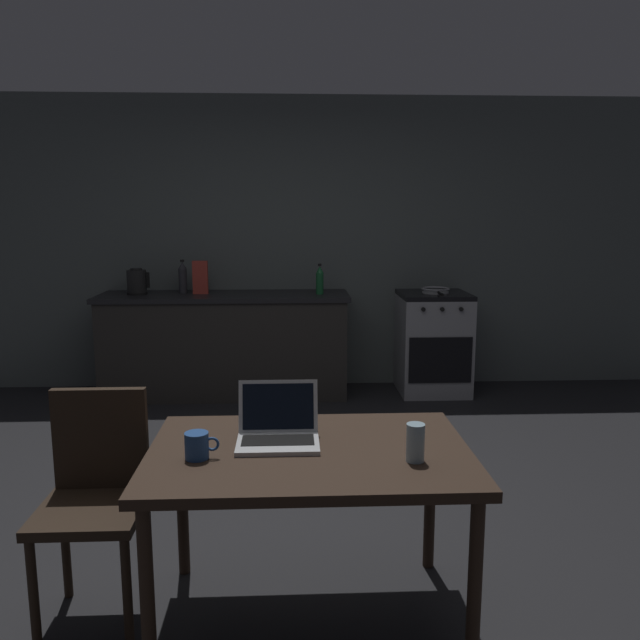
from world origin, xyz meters
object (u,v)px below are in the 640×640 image
object	(u,v)px
dining_table	(309,466)
bottle_b	(183,277)
cereal_box	(200,277)
chair	(96,488)
electric_kettle	(137,282)
stove_oven	(433,343)
frying_pan	(436,290)
drinking_glass	(415,443)
laptop	(278,431)
coffee_mug	(197,445)
bottle	(320,280)

from	to	relation	value
dining_table	bottle_b	bearing A→B (deg)	107.11
cereal_box	chair	bearing A→B (deg)	-90.03
dining_table	electric_kettle	world-z (taller)	electric_kettle
stove_oven	dining_table	bearing A→B (deg)	-110.58
chair	bottle_b	xyz separation A→B (m)	(-0.16, 3.18, 0.51)
frying_pan	drinking_glass	distance (m)	3.41
electric_kettle	frying_pan	distance (m)	2.60
laptop	frying_pan	size ratio (longest dim) A/B	0.76
stove_oven	cereal_box	size ratio (longest dim) A/B	3.13
laptop	drinking_glass	size ratio (longest dim) A/B	2.28
chair	laptop	xyz separation A→B (m)	(0.73, -0.02, 0.23)
dining_table	drinking_glass	bearing A→B (deg)	-20.10
cereal_box	bottle_b	world-z (taller)	bottle_b
chair	frying_pan	distance (m)	3.72
laptop	frying_pan	bearing A→B (deg)	59.02
chair	coffee_mug	distance (m)	0.53
cereal_box	coffee_mug	bearing A→B (deg)	-82.52
frying_pan	bottle_b	bearing A→B (deg)	177.19
electric_kettle	frying_pan	xyz separation A→B (m)	(2.59, -0.03, -0.08)
drinking_glass	stove_oven	bearing A→B (deg)	76.22
frying_pan	bottle	bearing A→B (deg)	-178.80
chair	electric_kettle	distance (m)	3.18
dining_table	drinking_glass	xyz separation A→B (m)	(0.38, -0.14, 0.14)
dining_table	coffee_mug	xyz separation A→B (m)	(-0.41, -0.08, 0.12)
bottle_b	electric_kettle	bearing A→B (deg)	-168.09
stove_oven	chair	size ratio (longest dim) A/B	0.99
frying_pan	cereal_box	distance (m)	2.06
drinking_glass	bottle	bearing A→B (deg)	93.41
laptop	cereal_box	distance (m)	3.24
electric_kettle	cereal_box	bearing A→B (deg)	2.12
stove_oven	bottle	distance (m)	1.17
cereal_box	bottle_b	bearing A→B (deg)	159.61
stove_oven	electric_kettle	world-z (taller)	electric_kettle
stove_oven	coffee_mug	distance (m)	3.67
drinking_glass	dining_table	bearing A→B (deg)	159.90
frying_pan	drinking_glass	bearing A→B (deg)	-103.96
chair	bottle	world-z (taller)	bottle
bottle_b	coffee_mug	bearing A→B (deg)	-79.96
electric_kettle	coffee_mug	xyz separation A→B (m)	(0.97, -3.28, -0.24)
bottle	frying_pan	bearing A→B (deg)	1.20
frying_pan	stove_oven	bearing A→B (deg)	100.53
laptop	bottle_b	distance (m)	3.34
dining_table	laptop	world-z (taller)	laptop
bottle	drinking_glass	distance (m)	3.30
chair	frying_pan	bearing A→B (deg)	74.33
electric_kettle	stove_oven	bearing A→B (deg)	-0.05
laptop	coffee_mug	distance (m)	0.33
electric_kettle	coffee_mug	world-z (taller)	electric_kettle
frying_pan	laptop	bearing A→B (deg)	-113.20
bottle	cereal_box	xyz separation A→B (m)	(-1.03, 0.07, 0.02)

